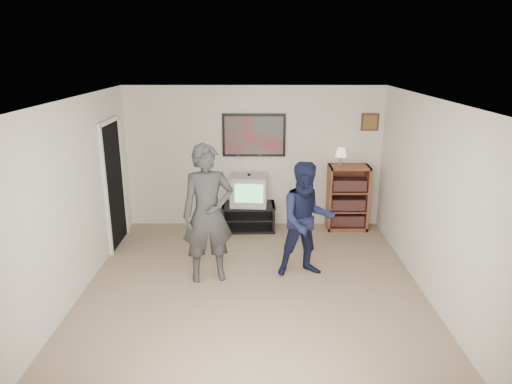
{
  "coord_description": "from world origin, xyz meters",
  "views": [
    {
      "loc": [
        0.06,
        -5.38,
        3.04
      ],
      "look_at": [
        0.04,
        0.75,
        1.15
      ],
      "focal_mm": 32.0,
      "sensor_mm": 36.0,
      "label": 1
    }
  ],
  "objects_px": {
    "bookshelf": "(348,198)",
    "person_short": "(307,220)",
    "crt_television": "(249,190)",
    "person_tall": "(208,214)",
    "media_stand": "(248,217)"
  },
  "relations": [
    {
      "from": "crt_television",
      "to": "person_tall",
      "type": "distance_m",
      "value": 1.93
    },
    {
      "from": "media_stand",
      "to": "person_tall",
      "type": "bearing_deg",
      "value": -106.71
    },
    {
      "from": "media_stand",
      "to": "person_tall",
      "type": "distance_m",
      "value": 2.04
    },
    {
      "from": "bookshelf",
      "to": "person_tall",
      "type": "bearing_deg",
      "value": -140.0
    },
    {
      "from": "person_short",
      "to": "bookshelf",
      "type": "bearing_deg",
      "value": 53.09
    },
    {
      "from": "crt_television",
      "to": "person_short",
      "type": "height_order",
      "value": "person_short"
    },
    {
      "from": "media_stand",
      "to": "bookshelf",
      "type": "distance_m",
      "value": 1.79
    },
    {
      "from": "media_stand",
      "to": "person_tall",
      "type": "relative_size",
      "value": 0.5
    },
    {
      "from": "person_tall",
      "to": "media_stand",
      "type": "bearing_deg",
      "value": 61.7
    },
    {
      "from": "crt_television",
      "to": "bookshelf",
      "type": "bearing_deg",
      "value": 6.01
    },
    {
      "from": "media_stand",
      "to": "bookshelf",
      "type": "bearing_deg",
      "value": 0.28
    },
    {
      "from": "crt_television",
      "to": "bookshelf",
      "type": "relative_size",
      "value": 0.54
    },
    {
      "from": "bookshelf",
      "to": "person_short",
      "type": "height_order",
      "value": "person_short"
    },
    {
      "from": "crt_television",
      "to": "person_tall",
      "type": "xyz_separation_m",
      "value": [
        -0.52,
        -1.84,
        0.22
      ]
    },
    {
      "from": "person_short",
      "to": "crt_television",
      "type": "bearing_deg",
      "value": 106.31
    }
  ]
}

